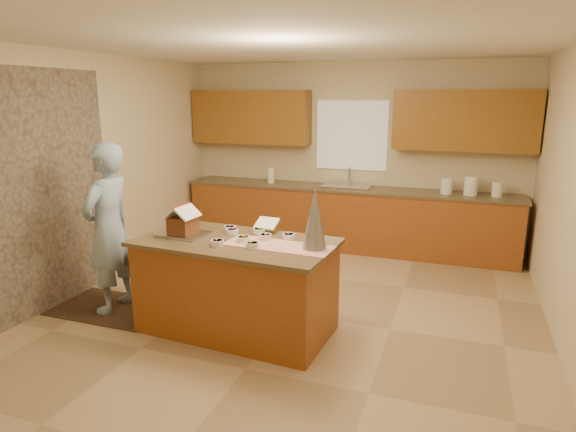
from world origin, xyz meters
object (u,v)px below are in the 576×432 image
Objects in this scene: tinsel_tree at (315,219)px; island_base at (236,288)px; boy at (109,229)px; gingerbread_house at (183,222)px.

island_base is at bearing 179.92° from tinsel_tree.
boy reaches higher than gingerbread_house.
gingerbread_house is at bearing -179.45° from tinsel_tree.
gingerbread_house is (0.89, -0.01, 0.14)m from boy.
island_base is 6.05× the size of gingerbread_house.
boy is at bearing -179.81° from tinsel_tree.
tinsel_tree is at bearing 3.67° from island_base.
tinsel_tree is 1.32m from gingerbread_house.
boy reaches higher than tinsel_tree.
island_base is 0.81m from gingerbread_house.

